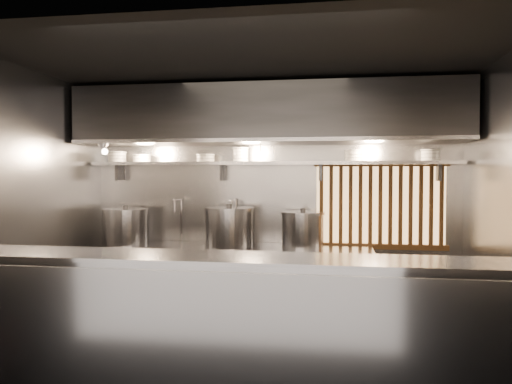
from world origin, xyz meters
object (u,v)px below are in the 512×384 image
(heat_lamp, at_px, (103,147))
(pendant_bulb, at_px, (260,156))
(stock_pot_left, at_px, (125,226))
(stock_pot_mid, at_px, (229,227))
(stock_pot_right, at_px, (303,229))

(heat_lamp, relative_size, pendant_bulb, 1.87)
(pendant_bulb, xyz_separation_m, stock_pot_left, (-1.64, -0.11, -0.84))
(heat_lamp, xyz_separation_m, stock_pot_mid, (1.44, 0.23, -0.94))
(pendant_bulb, bearing_deg, stock_pot_mid, -161.77)
(heat_lamp, bearing_deg, stock_pot_mid, 9.17)
(heat_lamp, height_order, stock_pot_left, heat_lamp)
(heat_lamp, height_order, stock_pot_right, heat_lamp)
(pendant_bulb, bearing_deg, stock_pot_right, -3.32)
(stock_pot_mid, relative_size, stock_pot_right, 1.26)
(pendant_bulb, xyz_separation_m, stock_pot_right, (0.50, -0.03, -0.85))
(stock_pot_mid, bearing_deg, pendant_bulb, 18.23)
(heat_lamp, relative_size, stock_pot_right, 0.62)
(heat_lamp, relative_size, stock_pot_mid, 0.49)
(pendant_bulb, bearing_deg, heat_lamp, -169.00)
(stock_pot_left, xyz_separation_m, stock_pot_right, (2.14, 0.08, -0.01))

